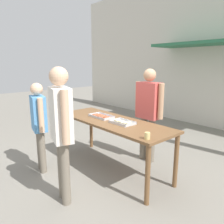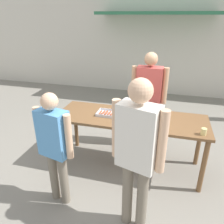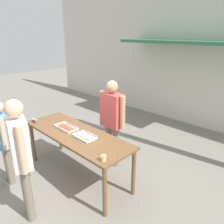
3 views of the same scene
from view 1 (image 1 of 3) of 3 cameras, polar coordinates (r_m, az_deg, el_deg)
The scene contains 11 objects.
ground_plane at distance 4.15m, azimuth 0.00°, elevation -14.43°, with size 24.00×24.00×0.00m, color gray.
building_facade_back at distance 6.99m, azimuth 26.31°, elevation 14.43°, with size 12.00×1.11×4.50m.
serving_table at distance 3.85m, azimuth 0.00°, elevation -3.70°, with size 2.34×0.80×0.91m.
food_tray_sausages at distance 4.04m, azimuth -2.75°, elevation -1.17°, with size 0.47×0.26×0.04m.
food_tray_buns at distance 3.62m, azimuth 2.79°, elevation -2.67°, with size 0.40×0.27×0.06m.
condiment_jar_mustard at distance 4.48m, azimuth -11.60°, elevation 0.23°, with size 0.06×0.06×0.07m.
condiment_jar_ketchup at distance 4.41m, azimuth -10.87°, elevation 0.08°, with size 0.06×0.06×0.07m.
beer_cup at distance 2.92m, azimuth 9.21°, elevation -6.15°, with size 0.08×0.08×0.09m.
person_server_behind_table at distance 4.20m, azimuth 9.52°, elevation 1.19°, with size 0.65×0.25×1.79m.
person_customer_holding_hotdog at distance 3.94m, azimuth -18.54°, elevation -1.98°, with size 0.54×0.29×1.57m.
person_customer_with_cup at distance 2.93m, azimuth -13.12°, elevation -3.02°, with size 0.58×0.33×1.85m.
Camera 1 is at (2.78, -2.42, 1.89)m, focal length 35.00 mm.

